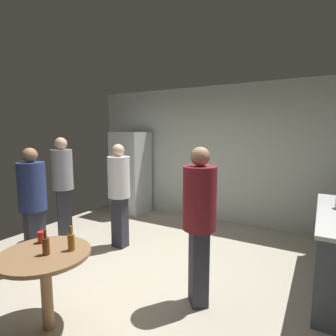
{
  "coord_description": "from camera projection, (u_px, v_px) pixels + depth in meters",
  "views": [
    {
      "loc": [
        1.97,
        -2.57,
        1.8
      ],
      "look_at": [
        0.07,
        0.75,
        1.29
      ],
      "focal_mm": 28.98,
      "sensor_mm": 36.0,
      "label": 1
    }
  ],
  "objects": [
    {
      "name": "ground_plane",
      "position": [
        133.0,
        279.0,
        3.43
      ],
      "size": [
        5.2,
        5.2,
        0.1
      ],
      "primitive_type": "cube",
      "color": "#B2A893"
    },
    {
      "name": "wall_back",
      "position": [
        211.0,
        154.0,
        5.5
      ],
      "size": [
        5.32,
        0.06,
        2.7
      ],
      "primitive_type": "cube",
      "color": "beige",
      "rests_on": "ground_plane"
    },
    {
      "name": "refrigerator",
      "position": [
        131.0,
        173.0,
        6.03
      ],
      "size": [
        0.7,
        0.68,
        1.8
      ],
      "color": "silver",
      "rests_on": "ground_plane"
    },
    {
      "name": "foreground_table",
      "position": [
        45.0,
        264.0,
        2.43
      ],
      "size": [
        0.8,
        0.8,
        0.73
      ],
      "color": "olive",
      "rests_on": "ground_plane"
    },
    {
      "name": "beer_bottle_amber",
      "position": [
        71.0,
        241.0,
        2.45
      ],
      "size": [
        0.06,
        0.06,
        0.23
      ],
      "color": "#8C5919",
      "rests_on": "foreground_table"
    },
    {
      "name": "beer_bottle_brown",
      "position": [
        46.0,
        245.0,
        2.37
      ],
      "size": [
        0.06,
        0.06,
        0.23
      ],
      "color": "#593314",
      "rests_on": "foreground_table"
    },
    {
      "name": "plastic_cup_red",
      "position": [
        42.0,
        237.0,
        2.63
      ],
      "size": [
        0.08,
        0.08,
        0.11
      ],
      "primitive_type": "cylinder",
      "color": "red",
      "rests_on": "foreground_table"
    },
    {
      "name": "person_in_white_shirt",
      "position": [
        119.0,
        188.0,
        4.18
      ],
      "size": [
        0.35,
        0.35,
        1.62
      ],
      "rotation": [
        0.0,
        0.0,
        -1.6
      ],
      "color": "#2D2D38",
      "rests_on": "ground_plane"
    },
    {
      "name": "person_in_gray_shirt",
      "position": [
        63.0,
        180.0,
        4.53
      ],
      "size": [
        0.47,
        0.47,
        1.71
      ],
      "rotation": [
        0.0,
        0.0,
        -0.57
      ],
      "color": "#2D2D38",
      "rests_on": "ground_plane"
    },
    {
      "name": "person_in_maroon_shirt",
      "position": [
        199.0,
        215.0,
        2.75
      ],
      "size": [
        0.48,
        0.48,
        1.66
      ],
      "rotation": [
        0.0,
        0.0,
        -2.48
      ],
      "color": "#2D2D38",
      "rests_on": "ground_plane"
    },
    {
      "name": "person_in_navy_shirt",
      "position": [
        33.0,
        199.0,
        3.52
      ],
      "size": [
        0.39,
        0.39,
        1.6
      ],
      "rotation": [
        0.0,
        0.0,
        -0.18
      ],
      "color": "#2D2D38",
      "rests_on": "ground_plane"
    }
  ]
}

